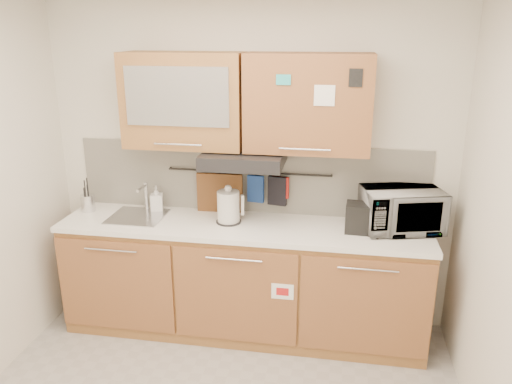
% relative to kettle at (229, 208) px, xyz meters
% --- Properties ---
extents(wall_back, '(3.20, 0.00, 3.20)m').
position_rel_kettle_xyz_m(wall_back, '(0.11, 0.29, 0.26)').
color(wall_back, silver).
rests_on(wall_back, ground).
extents(base_cabinet, '(2.80, 0.64, 0.88)m').
position_rel_kettle_xyz_m(base_cabinet, '(0.11, -0.02, -0.63)').
color(base_cabinet, '#A4753A').
rests_on(base_cabinet, floor).
extents(countertop, '(2.82, 0.62, 0.04)m').
position_rel_kettle_xyz_m(countertop, '(0.11, -0.02, -0.14)').
color(countertop, white).
rests_on(countertop, base_cabinet).
extents(backsplash, '(2.80, 0.02, 0.56)m').
position_rel_kettle_xyz_m(backsplash, '(0.11, 0.27, 0.16)').
color(backsplash, silver).
rests_on(backsplash, countertop).
extents(upper_cabinets, '(1.82, 0.37, 0.70)m').
position_rel_kettle_xyz_m(upper_cabinets, '(0.11, 0.11, 0.79)').
color(upper_cabinets, '#A4753A').
rests_on(upper_cabinets, wall_back).
extents(range_hood, '(0.60, 0.46, 0.10)m').
position_rel_kettle_xyz_m(range_hood, '(0.11, 0.04, 0.38)').
color(range_hood, black).
rests_on(range_hood, upper_cabinets).
extents(sink, '(0.42, 0.40, 0.26)m').
position_rel_kettle_xyz_m(sink, '(-0.74, -0.01, -0.12)').
color(sink, silver).
rests_on(sink, countertop).
extents(utensil_rail, '(1.30, 0.02, 0.02)m').
position_rel_kettle_xyz_m(utensil_rail, '(0.11, 0.24, 0.22)').
color(utensil_rail, black).
rests_on(utensil_rail, backsplash).
extents(utensil_crock, '(0.11, 0.11, 0.28)m').
position_rel_kettle_xyz_m(utensil_crock, '(-1.19, 0.05, -0.05)').
color(utensil_crock, silver).
rests_on(utensil_crock, countertop).
extents(kettle, '(0.23, 0.21, 0.30)m').
position_rel_kettle_xyz_m(kettle, '(0.00, 0.00, 0.00)').
color(kettle, silver).
rests_on(kettle, countertop).
extents(toaster, '(0.29, 0.19, 0.22)m').
position_rel_kettle_xyz_m(toaster, '(1.02, -0.02, -0.01)').
color(toaster, black).
rests_on(toaster, countertop).
extents(microwave, '(0.64, 0.51, 0.31)m').
position_rel_kettle_xyz_m(microwave, '(1.28, 0.07, 0.04)').
color(microwave, '#999999').
rests_on(microwave, countertop).
extents(soap_bottle, '(0.12, 0.12, 0.21)m').
position_rel_kettle_xyz_m(soap_bottle, '(-0.63, 0.15, -0.01)').
color(soap_bottle, '#999999').
rests_on(soap_bottle, countertop).
extents(cutting_board, '(0.37, 0.04, 0.46)m').
position_rel_kettle_xyz_m(cutting_board, '(-0.12, 0.22, -0.03)').
color(cutting_board, brown).
rests_on(cutting_board, utensil_rail).
extents(oven_mitt, '(0.13, 0.05, 0.22)m').
position_rel_kettle_xyz_m(oven_mitt, '(0.17, 0.22, 0.09)').
color(oven_mitt, navy).
rests_on(oven_mitt, utensil_rail).
extents(dark_pouch, '(0.15, 0.07, 0.23)m').
position_rel_kettle_xyz_m(dark_pouch, '(0.35, 0.22, 0.08)').
color(dark_pouch, black).
rests_on(dark_pouch, utensil_rail).
extents(pot_holder, '(0.14, 0.05, 0.17)m').
position_rel_kettle_xyz_m(pot_holder, '(0.37, 0.22, 0.11)').
color(pot_holder, '#B01D17').
rests_on(pot_holder, utensil_rail).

